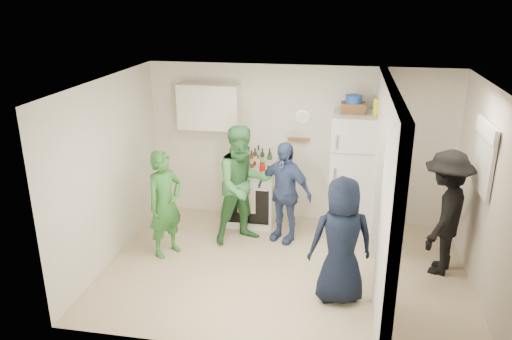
{
  "coord_description": "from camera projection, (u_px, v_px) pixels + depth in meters",
  "views": [
    {
      "loc": [
        0.66,
        -5.87,
        3.53
      ],
      "look_at": [
        -0.46,
        0.4,
        1.25
      ],
      "focal_mm": 35.0,
      "sensor_mm": 36.0,
      "label": 1
    }
  ],
  "objects": [
    {
      "name": "yellow_cup_stack_top",
      "position": [
        376.0,
        107.0,
        7.03
      ],
      "size": [
        0.09,
        0.09,
        0.25
      ],
      "primitive_type": "cylinder",
      "color": "yellow",
      "rests_on": "fridge"
    },
    {
      "name": "bottle_h",
      "position": [
        231.0,
        158.0,
        7.71
      ],
      "size": [
        0.07,
        0.07,
        0.32
      ],
      "primitive_type": "cylinder",
      "color": "#B2B7BE",
      "rests_on": "stove"
    },
    {
      "name": "wall_front",
      "position": [
        264.0,
        246.0,
        4.75
      ],
      "size": [
        4.8,
        0.0,
        4.8
      ],
      "primitive_type": "plane",
      "rotation": [
        -1.57,
        0.0,
        0.0
      ],
      "color": "silver",
      "rests_on": "floor"
    },
    {
      "name": "bottle_e",
      "position": [
        258.0,
        154.0,
        7.92
      ],
      "size": [
        0.07,
        0.07,
        0.3
      ],
      "primitive_type": "cylinder",
      "color": "#A4ADB6",
      "rests_on": "stove"
    },
    {
      "name": "bottle_a",
      "position": [
        235.0,
        155.0,
        7.92
      ],
      "size": [
        0.07,
        0.07,
        0.3
      ],
      "primitive_type": "cylinder",
      "color": "maroon",
      "rests_on": "stove"
    },
    {
      "name": "floor",
      "position": [
        284.0,
        269.0,
        6.74
      ],
      "size": [
        4.8,
        4.8,
        0.0
      ],
      "primitive_type": "plane",
      "color": "tan",
      "rests_on": "ground"
    },
    {
      "name": "bottle_i",
      "position": [
        255.0,
        157.0,
        7.86
      ],
      "size": [
        0.07,
        0.07,
        0.27
      ],
      "primitive_type": "cylinder",
      "color": "#542A0E",
      "rests_on": "stove"
    },
    {
      "name": "bottle_l",
      "position": [
        258.0,
        163.0,
        7.63
      ],
      "size": [
        0.06,
        0.06,
        0.25
      ],
      "primitive_type": "cylinder",
      "color": "#B0B1C2",
      "rests_on": "stove"
    },
    {
      "name": "wall_back",
      "position": [
        299.0,
        145.0,
        7.9
      ],
      "size": [
        4.8,
        0.0,
        4.8
      ],
      "primitive_type": "plane",
      "rotation": [
        1.57,
        0.0,
        0.0
      ],
      "color": "silver",
      "rests_on": "floor"
    },
    {
      "name": "nook_window_frame",
      "position": [
        484.0,
        158.0,
        5.98
      ],
      "size": [
        0.04,
        0.76,
        0.86
      ],
      "primitive_type": "cube",
      "color": "white",
      "rests_on": "wall_right"
    },
    {
      "name": "partition_pier_back",
      "position": [
        378.0,
        161.0,
        7.14
      ],
      "size": [
        0.12,
        1.2,
        2.5
      ],
      "primitive_type": "cube",
      "color": "silver",
      "rests_on": "floor"
    },
    {
      "name": "fridge",
      "position": [
        355.0,
        174.0,
        7.52
      ],
      "size": [
        0.77,
        0.75,
        1.87
      ],
      "primitive_type": "cube",
      "color": "silver",
      "rests_on": "floor"
    },
    {
      "name": "person_nook",
      "position": [
        444.0,
        213.0,
        6.44
      ],
      "size": [
        1.0,
        1.24,
        1.68
      ],
      "primitive_type": "imported",
      "rotation": [
        0.0,
        0.0,
        -1.97
      ],
      "color": "black",
      "rests_on": "floor"
    },
    {
      "name": "wicker_basket",
      "position": [
        353.0,
        108.0,
        7.24
      ],
      "size": [
        0.35,
        0.25,
        0.15
      ],
      "primitive_type": "cube",
      "color": "brown",
      "rests_on": "fridge"
    },
    {
      "name": "ceiling",
      "position": [
        288.0,
        84.0,
        5.9
      ],
      "size": [
        4.8,
        4.8,
        0.0
      ],
      "primitive_type": "plane",
      "rotation": [
        3.14,
        0.0,
        0.0
      ],
      "color": "white",
      "rests_on": "wall_back"
    },
    {
      "name": "bottle_b",
      "position": [
        239.0,
        158.0,
        7.73
      ],
      "size": [
        0.06,
        0.06,
        0.3
      ],
      "primitive_type": "cylinder",
      "color": "#194C28",
      "rests_on": "stove"
    },
    {
      "name": "bottle_f",
      "position": [
        262.0,
        158.0,
        7.77
      ],
      "size": [
        0.06,
        0.06,
        0.31
      ],
      "primitive_type": "cylinder",
      "color": "#14371B",
      "rests_on": "stove"
    },
    {
      "name": "bottle_g",
      "position": [
        270.0,
        157.0,
        7.84
      ],
      "size": [
        0.06,
        0.06,
        0.28
      ],
      "primitive_type": "cylinder",
      "color": "olive",
      "rests_on": "stove"
    },
    {
      "name": "partition_header",
      "position": [
        391.0,
        105.0,
        5.77
      ],
      "size": [
        0.12,
        1.0,
        0.4
      ],
      "primitive_type": "cube",
      "color": "silver",
      "rests_on": "partition_pier_back"
    },
    {
      "name": "yellow_cup_stack_stove",
      "position": [
        240.0,
        163.0,
        7.59
      ],
      "size": [
        0.09,
        0.09,
        0.25
      ],
      "primitive_type": "cylinder",
      "color": "yellow",
      "rests_on": "stove"
    },
    {
      "name": "bottle_c",
      "position": [
        249.0,
        155.0,
        7.91
      ],
      "size": [
        0.08,
        0.08,
        0.29
      ],
      "primitive_type": "cylinder",
      "color": "#B5C0C4",
      "rests_on": "stove"
    },
    {
      "name": "bottle_j",
      "position": [
        270.0,
        160.0,
        7.63
      ],
      "size": [
        0.08,
        0.08,
        0.32
      ],
      "primitive_type": "cylinder",
      "color": "#1D5723",
      "rests_on": "stove"
    },
    {
      "name": "bottle_k",
      "position": [
        238.0,
        157.0,
        7.86
      ],
      "size": [
        0.08,
        0.08,
        0.28
      ],
      "primitive_type": "cylinder",
      "color": "brown",
      "rests_on": "stove"
    },
    {
      "name": "red_cup",
      "position": [
        262.0,
        168.0,
        7.57
      ],
      "size": [
        0.09,
        0.09,
        0.12
      ],
      "primitive_type": "cylinder",
      "color": "red",
      "rests_on": "stove"
    },
    {
      "name": "blue_bowl",
      "position": [
        354.0,
        99.0,
        7.2
      ],
      "size": [
        0.24,
        0.24,
        0.11
      ],
      "primitive_type": "cylinder",
      "color": "#153D96",
      "rests_on": "wicker_basket"
    },
    {
      "name": "person_denim",
      "position": [
        284.0,
        192.0,
        7.31
      ],
      "size": [
        0.97,
        0.71,
        1.53
      ],
      "primitive_type": "imported",
      "rotation": [
        0.0,
        0.0,
        -0.42
      ],
      "color": "#39557E",
      "rests_on": "floor"
    },
    {
      "name": "nook_valance",
      "position": [
        487.0,
        130.0,
        5.87
      ],
      "size": [
        0.04,
        0.82,
        0.18
      ],
      "primitive_type": "cube",
      "color": "white",
      "rests_on": "wall_right"
    },
    {
      "name": "stove",
      "position": [
        251.0,
        195.0,
        7.97
      ],
      "size": [
        0.79,
        0.66,
        0.94
      ],
      "primitive_type": "cube",
      "color": "white",
      "rests_on": "floor"
    },
    {
      "name": "person_green_center",
      "position": [
        243.0,
        185.0,
        7.24
      ],
      "size": [
        1.09,
        1.04,
        1.77
      ],
      "primitive_type": "imported",
      "rotation": [
        0.0,
        0.0,
        0.6
      ],
      "color": "#3B7C36",
      "rests_on": "floor"
    },
    {
      "name": "upper_cabinet",
      "position": [
        209.0,
        106.0,
        7.76
      ],
      "size": [
        0.95,
        0.34,
        0.7
      ],
      "primitive_type": "cube",
      "color": "silver",
      "rests_on": "wall_back"
    },
    {
      "name": "nook_window",
      "position": [
        486.0,
        158.0,
        5.98
      ],
      "size": [
        0.03,
        0.7,
        0.8
      ],
      "primitive_type": "cube",
      "color": "black",
      "rests_on": "wall_right"
    },
    {
      "name": "person_green_left",
      "position": [
        165.0,
        204.0,
        6.9
      ],
      "size": [
        0.6,
        0.67,
        1.53
      ],
      "primitive_type": "imported",
      "rotation": [
        0.0,
        0.0,
        1.03
      ],
      "color": "#357830",
      "rests_on": "floor"
    },
    {
      "name": "wall_clock",
      "position": [
        303.0,
        117.0,
        7.72
      ],
      "size": [
        0.22,
        0.02,
        0.22
      ],
      "primitive_type": "cylinder",
      "rotation": [
        1.57,
        0.0,
        0.0
      ],
      "color": "white",
      "rests_on": "wall_back"
    },
    {
      "name": "wall_right",
      "position": [
        486.0,
        195.0,
        5.92
      ],
      "size": [
        0.0,
        3.4,
        3.4
      ],
      "primitive_type": "plane",
      "rotation": [
        1.57,
        0.0,
        -1.57
      ],
      "color": "silver",
      "rests_on": "floor"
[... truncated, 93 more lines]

